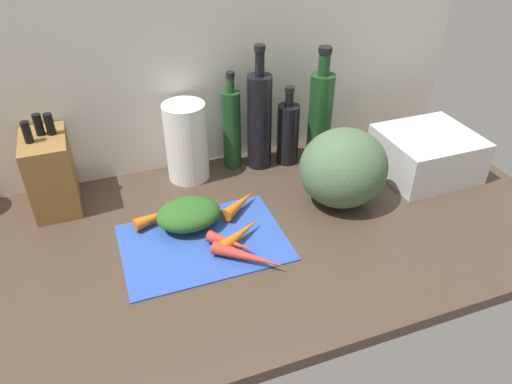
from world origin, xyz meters
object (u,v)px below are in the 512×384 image
(bottle_1, at_px, (259,120))
(dish_rack, at_px, (426,154))
(carrot_5, at_px, (202,212))
(bottle_0, at_px, (232,128))
(carrot_4, at_px, (231,243))
(carrot_3, at_px, (246,257))
(winter_squash, at_px, (343,168))
(carrot_1, at_px, (240,234))
(carrot_0, at_px, (161,215))
(knife_block, at_px, (51,172))
(bottle_2, at_px, (288,133))
(paper_towel_roll, at_px, (186,142))
(carrot_2, at_px, (202,207))
(cutting_board, at_px, (204,242))
(carrot_6, at_px, (240,203))
(bottle_3, at_px, (320,114))

(bottle_1, bearing_deg, dish_rack, -25.44)
(carrot_5, height_order, bottle_0, bottle_0)
(carrot_4, distance_m, dish_rack, 0.66)
(bottle_0, distance_m, bottle_1, 0.08)
(carrot_3, relative_size, winter_squash, 0.75)
(carrot_4, xyz_separation_m, winter_squash, (0.34, 0.09, 0.08))
(carrot_1, relative_size, bottle_0, 0.48)
(carrot_0, relative_size, carrot_1, 1.02)
(winter_squash, distance_m, knife_block, 0.76)
(carrot_4, height_order, bottle_2, bottle_2)
(paper_towel_roll, height_order, bottle_0, bottle_0)
(bottle_2, bearing_deg, carrot_1, -129.33)
(carrot_1, height_order, carrot_2, carrot_1)
(bottle_0, bearing_deg, winter_squash, -52.50)
(carrot_1, xyz_separation_m, bottle_1, (0.17, 0.33, 0.12))
(carrot_5, height_order, bottle_1, bottle_1)
(knife_block, xyz_separation_m, bottle_2, (0.67, 0.00, -0.01))
(cutting_board, distance_m, paper_towel_roll, 0.33)
(paper_towel_roll, bearing_deg, winter_squash, -36.67)
(cutting_board, bearing_deg, bottle_1, 49.44)
(cutting_board, bearing_deg, dish_rack, 7.39)
(carrot_3, xyz_separation_m, bottle_1, (0.18, 0.41, 0.12))
(cutting_board, height_order, bottle_2, bottle_2)
(carrot_1, relative_size, dish_rack, 0.55)
(cutting_board, relative_size, carrot_2, 2.95)
(knife_block, distance_m, dish_rack, 1.04)
(carrot_2, height_order, winter_squash, winter_squash)
(cutting_board, distance_m, carrot_1, 0.09)
(carrot_1, distance_m, winter_squash, 0.33)
(carrot_1, distance_m, carrot_6, 0.12)
(carrot_2, xyz_separation_m, carrot_6, (0.10, -0.03, 0.01))
(carrot_0, relative_size, knife_block, 0.56)
(carrot_3, height_order, bottle_1, bottle_1)
(carrot_2, distance_m, winter_squash, 0.38)
(carrot_0, height_order, bottle_0, bottle_0)
(carrot_1, height_order, dish_rack, dish_rack)
(carrot_6, relative_size, winter_squash, 0.54)
(carrot_3, xyz_separation_m, carrot_5, (-0.05, 0.21, -0.01))
(carrot_1, distance_m, bottle_0, 0.38)
(carrot_6, xyz_separation_m, paper_towel_roll, (-0.08, 0.22, 0.09))
(paper_towel_roll, bearing_deg, carrot_2, -93.65)
(carrot_4, bearing_deg, bottle_3, 40.40)
(carrot_5, bearing_deg, carrot_4, -78.41)
(carrot_0, relative_size, bottle_2, 0.60)
(carrot_3, distance_m, dish_rack, 0.66)
(carrot_1, height_order, knife_block, knife_block)
(carrot_2, relative_size, carrot_5, 0.92)
(carrot_2, distance_m, carrot_4, 0.17)
(carrot_0, relative_size, dish_rack, 0.56)
(carrot_3, relative_size, carrot_5, 1.21)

